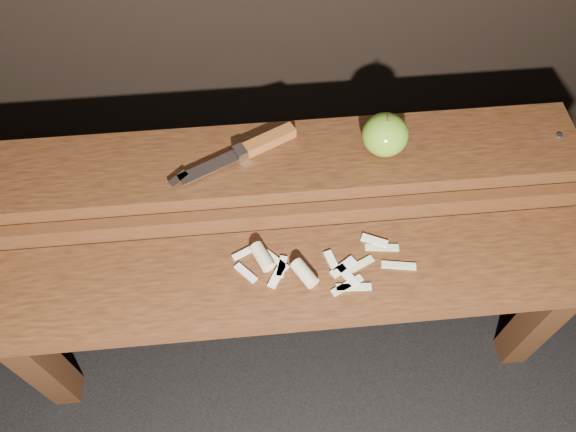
{
  "coord_description": "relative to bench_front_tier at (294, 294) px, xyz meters",
  "views": [
    {
      "loc": [
        -0.05,
        -0.53,
        1.36
      ],
      "look_at": [
        0.0,
        0.06,
        0.45
      ],
      "focal_mm": 35.0,
      "sensor_mm": 36.0,
      "label": 1
    }
  ],
  "objects": [
    {
      "name": "ground",
      "position": [
        0.0,
        0.06,
        -0.35
      ],
      "size": [
        60.0,
        60.0,
        0.0
      ],
      "primitive_type": "plane",
      "color": "black"
    },
    {
      "name": "bench_front_tier",
      "position": [
        0.0,
        0.0,
        0.0
      ],
      "size": [
        1.2,
        0.2,
        0.42
      ],
      "color": "#331B0C",
      "rests_on": "ground"
    },
    {
      "name": "bench_rear_tier",
      "position": [
        0.0,
        0.23,
        0.06
      ],
      "size": [
        1.2,
        0.21,
        0.5
      ],
      "color": "#331B0C",
      "rests_on": "ground"
    },
    {
      "name": "apple",
      "position": [
        0.2,
        0.23,
        0.19
      ],
      "size": [
        0.09,
        0.09,
        0.09
      ],
      "color": "#5D8A1C",
      "rests_on": "bench_rear_tier"
    },
    {
      "name": "knife",
      "position": [
        -0.06,
        0.25,
        0.16
      ],
      "size": [
        0.25,
        0.13,
        0.02
      ],
      "color": "brown",
      "rests_on": "bench_rear_tier"
    },
    {
      "name": "apple_scraps",
      "position": [
        0.02,
        0.02,
        0.08
      ],
      "size": [
        0.35,
        0.13,
        0.03
      ],
      "color": "beige",
      "rests_on": "bench_front_tier"
    }
  ]
}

